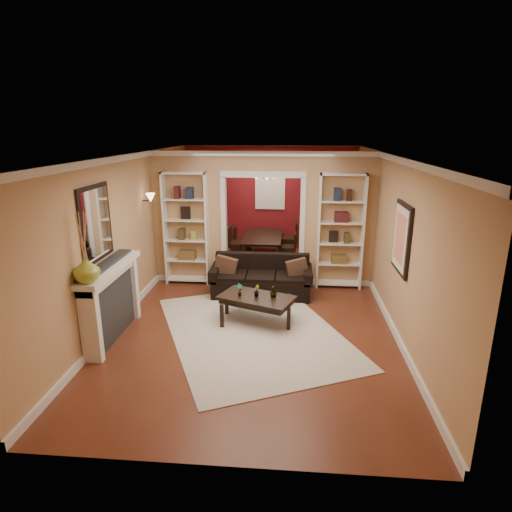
# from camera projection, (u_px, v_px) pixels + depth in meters

# --- Properties ---
(floor) EXTENTS (8.00, 8.00, 0.00)m
(floor) POSITION_uv_depth(u_px,v_px,m) (258.00, 304.00, 7.92)
(floor) COLOR brown
(floor) RESTS_ON ground
(ceiling) EXTENTS (8.00, 8.00, 0.00)m
(ceiling) POSITION_uv_depth(u_px,v_px,m) (258.00, 154.00, 7.15)
(ceiling) COLOR white
(ceiling) RESTS_ON ground
(wall_back) EXTENTS (8.00, 0.00, 8.00)m
(wall_back) POSITION_uv_depth(u_px,v_px,m) (270.00, 198.00, 11.35)
(wall_back) COLOR tan
(wall_back) RESTS_ON ground
(wall_front) EXTENTS (8.00, 0.00, 8.00)m
(wall_front) POSITION_uv_depth(u_px,v_px,m) (222.00, 339.00, 3.71)
(wall_front) COLOR tan
(wall_front) RESTS_ON ground
(wall_left) EXTENTS (0.00, 8.00, 8.00)m
(wall_left) POSITION_uv_depth(u_px,v_px,m) (134.00, 230.00, 7.71)
(wall_left) COLOR tan
(wall_left) RESTS_ON ground
(wall_right) EXTENTS (0.00, 8.00, 8.00)m
(wall_right) POSITION_uv_depth(u_px,v_px,m) (388.00, 235.00, 7.35)
(wall_right) COLOR tan
(wall_right) RESTS_ON ground
(partition_wall) EXTENTS (4.50, 0.15, 2.70)m
(partition_wall) POSITION_uv_depth(u_px,v_px,m) (263.00, 219.00, 8.68)
(partition_wall) COLOR tan
(partition_wall) RESTS_ON floor
(red_back_panel) EXTENTS (4.44, 0.04, 2.64)m
(red_back_panel) POSITION_uv_depth(u_px,v_px,m) (270.00, 199.00, 11.33)
(red_back_panel) COLOR maroon
(red_back_panel) RESTS_ON floor
(dining_window) EXTENTS (0.78, 0.03, 0.98)m
(dining_window) POSITION_uv_depth(u_px,v_px,m) (270.00, 191.00, 11.23)
(dining_window) COLOR #8CA5CC
(dining_window) RESTS_ON wall_back
(area_rug) EXTENTS (3.72, 4.23, 0.01)m
(area_rug) POSITION_uv_depth(u_px,v_px,m) (253.00, 330.00, 6.85)
(area_rug) COLOR beige
(area_rug) RESTS_ON floor
(sofa) EXTENTS (1.94, 0.84, 0.76)m
(sofa) POSITION_uv_depth(u_px,v_px,m) (261.00, 276.00, 8.24)
(sofa) COLOR black
(sofa) RESTS_ON floor
(pillow_left) EXTENTS (0.42, 0.16, 0.41)m
(pillow_left) POSITION_uv_depth(u_px,v_px,m) (226.00, 266.00, 8.22)
(pillow_left) COLOR brown
(pillow_left) RESTS_ON sofa
(pillow_right) EXTENTS (0.40, 0.19, 0.39)m
(pillow_right) POSITION_uv_depth(u_px,v_px,m) (297.00, 269.00, 8.11)
(pillow_right) COLOR brown
(pillow_right) RESTS_ON sofa
(coffee_table) EXTENTS (1.35, 1.04, 0.45)m
(coffee_table) POSITION_uv_depth(u_px,v_px,m) (256.00, 309.00, 7.11)
(coffee_table) COLOR black
(coffee_table) RESTS_ON floor
(plant_left) EXTENTS (0.14, 0.13, 0.22)m
(plant_left) POSITION_uv_depth(u_px,v_px,m) (240.00, 290.00, 7.04)
(plant_left) COLOR #336626
(plant_left) RESTS_ON coffee_table
(plant_center) EXTENTS (0.10, 0.12, 0.20)m
(plant_center) POSITION_uv_depth(u_px,v_px,m) (256.00, 291.00, 7.02)
(plant_center) COLOR #336626
(plant_center) RESTS_ON coffee_table
(plant_right) EXTENTS (0.16, 0.16, 0.20)m
(plant_right) POSITION_uv_depth(u_px,v_px,m) (273.00, 291.00, 6.99)
(plant_right) COLOR #336626
(plant_right) RESTS_ON coffee_table
(bookshelf_left) EXTENTS (0.90, 0.30, 2.30)m
(bookshelf_left) POSITION_uv_depth(u_px,v_px,m) (186.00, 229.00, 8.70)
(bookshelf_left) COLOR white
(bookshelf_left) RESTS_ON floor
(bookshelf_right) EXTENTS (0.90, 0.30, 2.30)m
(bookshelf_right) POSITION_uv_depth(u_px,v_px,m) (340.00, 232.00, 8.45)
(bookshelf_right) COLOR white
(bookshelf_right) RESTS_ON floor
(fireplace) EXTENTS (0.32, 1.70, 1.16)m
(fireplace) POSITION_uv_depth(u_px,v_px,m) (113.00, 302.00, 6.49)
(fireplace) COLOR white
(fireplace) RESTS_ON floor
(vase) EXTENTS (0.39, 0.39, 0.36)m
(vase) POSITION_uv_depth(u_px,v_px,m) (86.00, 269.00, 5.60)
(vase) COLOR #9AAD37
(vase) RESTS_ON fireplace
(mirror) EXTENTS (0.03, 0.95, 1.10)m
(mirror) POSITION_uv_depth(u_px,v_px,m) (96.00, 223.00, 6.15)
(mirror) COLOR silver
(mirror) RESTS_ON wall_left
(wall_sconce) EXTENTS (0.18, 0.18, 0.22)m
(wall_sconce) POSITION_uv_depth(u_px,v_px,m) (148.00, 199.00, 8.09)
(wall_sconce) COLOR #FFE0A5
(wall_sconce) RESTS_ON wall_left
(framed_art) EXTENTS (0.04, 0.85, 1.05)m
(framed_art) POSITION_uv_depth(u_px,v_px,m) (401.00, 238.00, 6.34)
(framed_art) COLOR black
(framed_art) RESTS_ON wall_right
(dining_table) EXTENTS (1.68, 0.94, 0.59)m
(dining_table) POSITION_uv_depth(u_px,v_px,m) (264.00, 247.00, 10.58)
(dining_table) COLOR black
(dining_table) RESTS_ON floor
(dining_chair_nw) EXTENTS (0.58, 0.58, 0.90)m
(dining_chair_nw) POSITION_uv_depth(u_px,v_px,m) (240.00, 244.00, 10.29)
(dining_chair_nw) COLOR black
(dining_chair_nw) RESTS_ON floor
(dining_chair_ne) EXTENTS (0.40, 0.40, 0.78)m
(dining_chair_ne) POSITION_uv_depth(u_px,v_px,m) (286.00, 247.00, 10.22)
(dining_chair_ne) COLOR black
(dining_chair_ne) RESTS_ON floor
(dining_chair_sw) EXTENTS (0.46, 0.46, 0.76)m
(dining_chair_sw) POSITION_uv_depth(u_px,v_px,m) (243.00, 240.00, 10.89)
(dining_chair_sw) COLOR black
(dining_chair_sw) RESTS_ON floor
(dining_chair_se) EXTENTS (0.52, 0.52, 0.91)m
(dining_chair_se) POSITION_uv_depth(u_px,v_px,m) (286.00, 239.00, 10.78)
(dining_chair_se) COLOR black
(dining_chair_se) RESTS_ON floor
(chandelier) EXTENTS (0.50, 0.50, 0.30)m
(chandelier) POSITION_uv_depth(u_px,v_px,m) (267.00, 178.00, 9.92)
(chandelier) COLOR #3C241B
(chandelier) RESTS_ON ceiling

